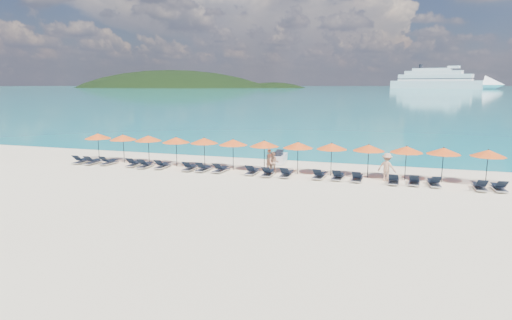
% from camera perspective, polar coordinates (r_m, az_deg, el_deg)
% --- Properties ---
extents(ground, '(1400.00, 1400.00, 0.00)m').
position_cam_1_polar(ground, '(25.70, -2.01, -3.76)').
color(ground, beige).
extents(sea, '(1600.00, 1300.00, 0.01)m').
position_cam_1_polar(sea, '(683.59, 16.95, 9.23)').
color(sea, '#1FA9B2').
rests_on(sea, ground).
extents(headland_main, '(374.00, 242.00, 126.50)m').
position_cam_1_polar(headland_main, '(643.87, -11.30, 6.05)').
color(headland_main, black).
rests_on(headland_main, ground).
extents(headland_small, '(162.00, 126.00, 85.50)m').
position_cam_1_polar(headland_small, '(606.01, 2.25, 6.28)').
color(headland_small, black).
rests_on(headland_small, ground).
extents(cruise_ship, '(122.11, 58.03, 34.08)m').
position_cam_1_polar(cruise_ship, '(550.17, 23.99, 9.60)').
color(cruise_ship, white).
rests_on(cruise_ship, ground).
extents(jetski, '(1.22, 2.67, 0.92)m').
position_cam_1_polar(jetski, '(33.89, 3.11, 0.29)').
color(jetski, silver).
rests_on(jetski, ground).
extents(beachgoer_a, '(0.68, 0.67, 1.58)m').
position_cam_1_polar(beachgoer_a, '(30.41, 1.83, -0.05)').
color(beachgoer_a, tan).
rests_on(beachgoer_a, ground).
extents(beachgoer_b, '(0.79, 0.52, 1.51)m').
position_cam_1_polar(beachgoer_b, '(29.76, 2.35, -0.35)').
color(beachgoer_b, tan).
rests_on(beachgoer_b, ground).
extents(beachgoer_c, '(1.29, 0.92, 1.81)m').
position_cam_1_polar(beachgoer_c, '(28.64, 17.05, -0.90)').
color(beachgoer_c, tan).
rests_on(beachgoer_c, ground).
extents(umbrella_0, '(2.10, 2.10, 2.28)m').
position_cam_1_polar(umbrella_0, '(36.64, -20.34, 3.01)').
color(umbrella_0, black).
rests_on(umbrella_0, ground).
extents(umbrella_1, '(2.10, 2.10, 2.28)m').
position_cam_1_polar(umbrella_1, '(35.14, -17.30, 2.90)').
color(umbrella_1, black).
rests_on(umbrella_1, ground).
extents(umbrella_2, '(2.10, 2.10, 2.28)m').
position_cam_1_polar(umbrella_2, '(34.03, -14.18, 2.83)').
color(umbrella_2, black).
rests_on(umbrella_2, ground).
extents(umbrella_3, '(2.10, 2.10, 2.28)m').
position_cam_1_polar(umbrella_3, '(32.58, -10.61, 2.65)').
color(umbrella_3, black).
rests_on(umbrella_3, ground).
extents(umbrella_4, '(2.10, 2.10, 2.28)m').
position_cam_1_polar(umbrella_4, '(31.86, -6.93, 2.58)').
color(umbrella_4, black).
rests_on(umbrella_4, ground).
extents(umbrella_5, '(2.10, 2.10, 2.28)m').
position_cam_1_polar(umbrella_5, '(30.80, -3.08, 2.38)').
color(umbrella_5, black).
rests_on(umbrella_5, ground).
extents(umbrella_6, '(2.10, 2.10, 2.28)m').
position_cam_1_polar(umbrella_6, '(30.06, 1.12, 2.20)').
color(umbrella_6, black).
rests_on(umbrella_6, ground).
extents(umbrella_7, '(2.10, 2.10, 2.28)m').
position_cam_1_polar(umbrella_7, '(29.46, 5.61, 1.99)').
color(umbrella_7, black).
rests_on(umbrella_7, ground).
extents(umbrella_8, '(2.10, 2.10, 2.28)m').
position_cam_1_polar(umbrella_8, '(29.23, 10.06, 1.81)').
color(umbrella_8, black).
rests_on(umbrella_8, ground).
extents(umbrella_9, '(2.10, 2.10, 2.28)m').
position_cam_1_polar(umbrella_9, '(29.06, 14.80, 1.58)').
color(umbrella_9, black).
rests_on(umbrella_9, ground).
extents(umbrella_10, '(2.10, 2.10, 2.28)m').
position_cam_1_polar(umbrella_10, '(29.04, 19.44, 1.34)').
color(umbrella_10, black).
rests_on(umbrella_10, ground).
extents(umbrella_11, '(2.10, 2.10, 2.28)m').
position_cam_1_polar(umbrella_11, '(29.24, 23.74, 1.11)').
color(umbrella_11, black).
rests_on(umbrella_11, ground).
extents(umbrella_12, '(2.10, 2.10, 2.28)m').
position_cam_1_polar(umbrella_12, '(29.50, 28.57, 0.80)').
color(umbrella_12, black).
rests_on(umbrella_12, ground).
extents(lounger_0, '(0.76, 1.75, 0.66)m').
position_cam_1_polar(lounger_0, '(36.18, -22.27, -0.06)').
color(lounger_0, silver).
rests_on(lounger_0, ground).
extents(lounger_1, '(0.62, 1.70, 0.66)m').
position_cam_1_polar(lounger_1, '(35.52, -20.91, -0.15)').
color(lounger_1, silver).
rests_on(lounger_1, ground).
extents(lounger_2, '(0.69, 1.73, 0.66)m').
position_cam_1_polar(lounger_2, '(34.85, -19.07, -0.22)').
color(lounger_2, silver).
rests_on(lounger_2, ground).
extents(lounger_3, '(0.77, 1.75, 0.66)m').
position_cam_1_polar(lounger_3, '(33.57, -15.95, -0.43)').
color(lounger_3, silver).
rests_on(lounger_3, ground).
extents(lounger_4, '(0.73, 1.74, 0.66)m').
position_cam_1_polar(lounger_4, '(32.79, -14.50, -0.61)').
color(lounger_4, silver).
rests_on(lounger_4, ground).
extents(lounger_5, '(0.65, 1.71, 0.66)m').
position_cam_1_polar(lounger_5, '(32.28, -12.37, -0.69)').
color(lounger_5, silver).
rests_on(lounger_5, ground).
extents(lounger_6, '(0.62, 1.70, 0.66)m').
position_cam_1_polar(lounger_6, '(31.14, -8.77, -0.96)').
color(lounger_6, silver).
rests_on(lounger_6, ground).
extents(lounger_7, '(0.70, 1.73, 0.66)m').
position_cam_1_polar(lounger_7, '(30.72, -6.98, -1.07)').
color(lounger_7, silver).
rests_on(lounger_7, ground).
extents(lounger_8, '(0.76, 1.75, 0.66)m').
position_cam_1_polar(lounger_8, '(30.30, -4.73, -1.19)').
color(lounger_8, silver).
rests_on(lounger_8, ground).
extents(lounger_9, '(0.63, 1.70, 0.66)m').
position_cam_1_polar(lounger_9, '(29.49, -0.50, -1.47)').
color(lounger_9, silver).
rests_on(lounger_9, ground).
extents(lounger_10, '(0.68, 1.72, 0.66)m').
position_cam_1_polar(lounger_10, '(28.95, 1.63, -1.69)').
color(lounger_10, silver).
rests_on(lounger_10, ground).
extents(lounger_11, '(0.65, 1.71, 0.66)m').
position_cam_1_polar(lounger_11, '(28.71, 4.04, -1.81)').
color(lounger_11, silver).
rests_on(lounger_11, ground).
extents(lounger_12, '(0.74, 1.74, 0.66)m').
position_cam_1_polar(lounger_12, '(28.49, 8.42, -2.00)').
color(lounger_12, silver).
rests_on(lounger_12, ground).
extents(lounger_13, '(0.73, 1.74, 0.66)m').
position_cam_1_polar(lounger_13, '(28.38, 10.90, -2.12)').
color(lounger_13, silver).
rests_on(lounger_13, ground).
extents(lounger_14, '(0.66, 1.71, 0.66)m').
position_cam_1_polar(lounger_14, '(28.17, 13.34, -2.30)').
color(lounger_14, silver).
rests_on(lounger_14, ground).
extents(lounger_15, '(0.70, 1.73, 0.66)m').
position_cam_1_polar(lounger_15, '(28.04, 17.88, -2.58)').
color(lounger_15, silver).
rests_on(lounger_15, ground).
extents(lounger_16, '(0.79, 1.75, 0.66)m').
position_cam_1_polar(lounger_16, '(28.20, 20.35, -2.66)').
color(lounger_16, silver).
rests_on(lounger_16, ground).
extents(lounger_17, '(0.76, 1.75, 0.66)m').
position_cam_1_polar(lounger_17, '(28.28, 22.63, -2.77)').
color(lounger_17, silver).
rests_on(lounger_17, ground).
extents(lounger_18, '(0.65, 1.71, 0.66)m').
position_cam_1_polar(lounger_18, '(28.41, 27.66, -3.10)').
color(lounger_18, silver).
rests_on(lounger_18, ground).
extents(lounger_19, '(0.70, 1.73, 0.66)m').
position_cam_1_polar(lounger_19, '(28.70, 29.65, -3.15)').
color(lounger_19, silver).
rests_on(lounger_19, ground).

